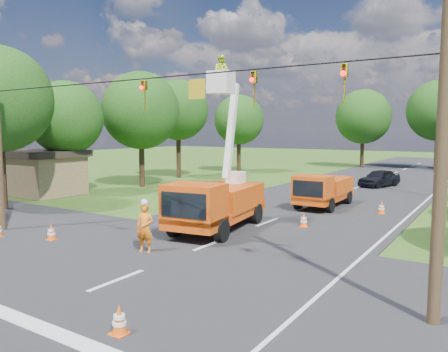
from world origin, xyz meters
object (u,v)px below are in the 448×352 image
Objects in this scene: traffic_cone_3 at (51,232)px; tree_far_a at (363,117)px; traffic_cone_1 at (119,320)px; tree_left_d at (141,111)px; distant_car at (379,178)px; traffic_cone_6 at (381,208)px; ground_worker at (145,228)px; shed at (42,172)px; tree_left_c at (66,118)px; bucket_truck at (217,195)px; second_truck at (323,190)px; traffic_cone_2 at (304,220)px; tree_left_e at (178,110)px; tree_left_f at (239,120)px; tree_far_b at (438,111)px; pole_right_near at (444,107)px.

tree_far_a reaches higher than traffic_cone_3.
tree_left_d is at bearing 132.27° from traffic_cone_1.
distant_car is 12.29m from traffic_cone_6.
ground_worker reaches higher than traffic_cone_3.
shed reaches higher than distant_car.
tree_far_a is at bearing 69.62° from shed.
tree_far_a is (-7.65, 47.42, 5.83)m from traffic_cone_1.
bucket_truck is at bearing -13.55° from tree_left_c.
tree_far_a reaches higher than second_truck.
ground_worker is 6.71m from traffic_cone_1.
tree_left_d reaches higher than second_truck.
bucket_truck is 7.22m from traffic_cone_3.
tree_left_c is (-20.69, -4.46, 5.08)m from traffic_cone_6.
second_truck is at bearing 68.81° from bucket_truck.
tree_left_e is (-18.69, 13.94, 6.13)m from traffic_cone_2.
tree_far_a is at bearing 100.36° from second_truck.
traffic_cone_2 is at bearing 45.46° from traffic_cone_3.
second_truck is 15.30m from traffic_cone_3.
second_truck reaches higher than traffic_cone_3.
tree_left_f is 23.30m from tree_far_b.
tree_left_f is at bearing -139.88° from tree_far_b.
traffic_cone_2 is (1.15, -5.71, -0.70)m from second_truck.
tree_far_a reaches higher than distant_car.
traffic_cone_2 is 37.52m from tree_far_b.
tree_far_b is at bearing 85.11° from second_truck.
tree_left_f reaches higher than bucket_truck.
distant_car is at bearing 92.11° from traffic_cone_2.
pole_right_near is at bearing -16.80° from shed.
tree_left_c is 0.86× the size of tree_left_e.
tree_left_e is at bearing 126.36° from traffic_cone_1.
shed is 0.58× the size of tree_far_a.
pole_right_near is (6.61, -8.06, 4.75)m from traffic_cone_2.
tree_left_e is at bearing -130.72° from tree_far_b.
traffic_cone_6 is 14.90m from pole_right_near.
second_truck is at bearing 63.87° from traffic_cone_3.
tree_left_f is (3.20, 22.00, 4.07)m from shed.
tree_left_d is (-13.53, 14.16, 5.18)m from ground_worker.
distant_car is 5.86× the size of traffic_cone_2.
traffic_cone_2 is 36.09m from tree_far_a.
ground_worker is 2.66× the size of traffic_cone_3.
tree_left_f is at bearing 138.94° from traffic_cone_6.
tree_far_a is (-6.89, 34.94, 5.83)m from traffic_cone_2.
traffic_cone_1 is 0.08× the size of tree_left_d.
traffic_cone_1 is 26.87m from tree_left_d.
traffic_cone_1 is 0.08× the size of tree_left_f.
tree_left_c is 0.78× the size of tree_far_b.
tree_far_a is (-9.19, 29.54, 5.83)m from traffic_cone_6.
distant_car is 0.45× the size of tree_left_d.
distant_car is 29.84m from traffic_cone_1.
second_truck is 1.32× the size of distant_car.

